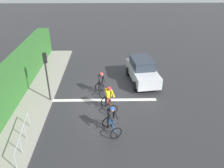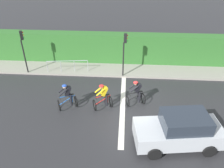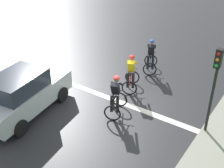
# 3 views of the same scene
# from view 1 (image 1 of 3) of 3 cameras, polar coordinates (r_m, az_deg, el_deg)

# --- Properties ---
(ground_plane) EXTENTS (80.00, 80.00, 0.00)m
(ground_plane) POSITION_cam_1_polar(r_m,az_deg,el_deg) (15.53, -2.02, -3.27)
(ground_plane) COLOR #28282B
(sidewalk_kerb) EXTENTS (2.80, 21.82, 0.12)m
(sidewalk_kerb) POSITION_cam_1_polar(r_m,az_deg,el_deg) (14.73, -21.19, -7.12)
(sidewalk_kerb) COLOR gray
(sidewalk_kerb) RESTS_ON ground
(stone_wall_low) EXTENTS (0.44, 21.82, 0.53)m
(stone_wall_low) POSITION_cam_1_polar(r_m,az_deg,el_deg) (14.95, -24.58, -6.34)
(stone_wall_low) COLOR gray
(stone_wall_low) RESTS_ON ground
(road_marking_stop_line) EXTENTS (7.00, 0.30, 0.01)m
(road_marking_stop_line) POSITION_cam_1_polar(r_m,az_deg,el_deg) (15.20, -2.04, -4.02)
(road_marking_stop_line) COLOR silver
(road_marking_stop_line) RESTS_ON ground
(cyclist_lead) EXTENTS (1.07, 1.27, 1.66)m
(cyclist_lead) POSITION_cam_1_polar(r_m,az_deg,el_deg) (12.09, -0.14, -9.04)
(cyclist_lead) COLOR black
(cyclist_lead) RESTS_ON ground
(cyclist_second) EXTENTS (1.06, 1.26, 1.66)m
(cyclist_second) POSITION_cam_1_polar(r_m,az_deg,el_deg) (13.81, -0.82, -3.77)
(cyclist_second) COLOR black
(cyclist_second) RESTS_ON ground
(cyclist_mid) EXTENTS (0.98, 1.24, 1.66)m
(cyclist_mid) POSITION_cam_1_polar(r_m,az_deg,el_deg) (15.50, -2.68, 0.04)
(cyclist_mid) COLOR black
(cyclist_mid) RESTS_ON ground
(car_silver) EXTENTS (2.28, 4.29, 1.76)m
(car_silver) POSITION_cam_1_polar(r_m,az_deg,el_deg) (17.38, 7.61, 3.38)
(car_silver) COLOR #B7BCC1
(car_silver) RESTS_ON ground
(traffic_light_near_crossing) EXTENTS (0.20, 0.31, 3.34)m
(traffic_light_near_crossing) POSITION_cam_1_polar(r_m,az_deg,el_deg) (14.62, -16.10, 3.32)
(traffic_light_near_crossing) COLOR black
(traffic_light_near_crossing) RESTS_ON ground
(pedestrian_railing_kerbside) EXTENTS (0.41, 3.08, 1.03)m
(pedestrian_railing_kerbside) POSITION_cam_1_polar(r_m,az_deg,el_deg) (12.02, -21.59, -11.81)
(pedestrian_railing_kerbside) COLOR #999EA3
(pedestrian_railing_kerbside) RESTS_ON ground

